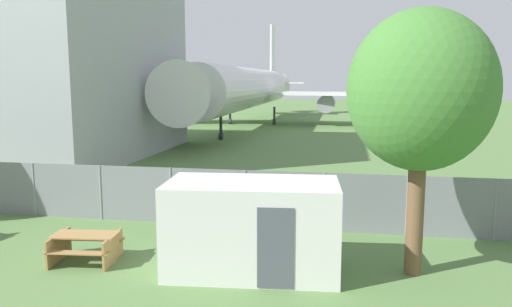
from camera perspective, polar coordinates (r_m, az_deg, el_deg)
The scene contains 5 objects.
perimeter_fence at distance 17.02m, azimuth -9.68°, elevation -4.75°, with size 56.07×0.07×1.90m.
airplane at distance 52.56m, azimuth -0.74°, elevation 7.46°, with size 38.36×46.66×12.08m.
portable_cabin at distance 12.59m, azimuth -0.41°, elevation -8.40°, with size 4.43×2.57×2.30m.
picnic_bench_open_grass at distance 14.17m, azimuth -18.91°, elevation -9.80°, with size 1.82×1.57×0.76m.
tree_left_of_cabin at distance 12.52m, azimuth 18.33°, elevation 6.71°, with size 3.50×3.50×6.47m.
Camera 1 is at (5.77, -4.82, 4.80)m, focal length 35.00 mm.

